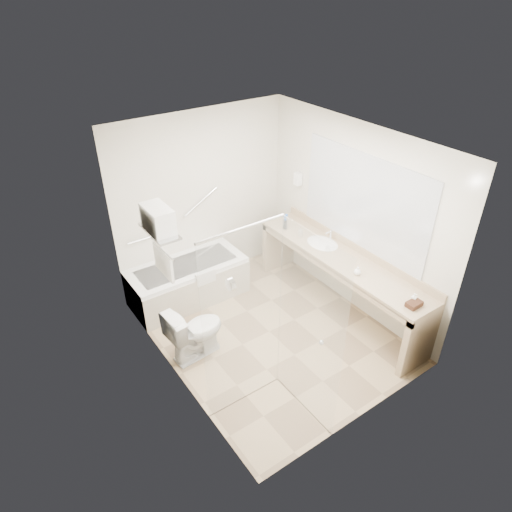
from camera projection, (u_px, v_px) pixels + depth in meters
floor at (269, 332)px, 5.89m from camera, size 3.20×3.20×0.00m
ceiling at (273, 142)px, 4.55m from camera, size 2.60×3.20×0.10m
wall_back at (202, 200)px, 6.33m from camera, size 2.60×0.10×2.50m
wall_front at (377, 325)px, 4.11m from camera, size 2.60×0.10×2.50m
wall_left at (167, 288)px, 4.59m from camera, size 0.10×3.20×2.50m
wall_right at (352, 219)px, 5.85m from camera, size 0.10×3.20×2.50m
bathtub at (188, 281)px, 6.35m from camera, size 1.60×0.73×0.59m
grab_bar_short at (142, 239)px, 6.00m from camera, size 0.40×0.03×0.03m
grab_bar_long at (201, 202)px, 6.27m from camera, size 0.53×0.03×0.33m
shower_enclosure at (275, 326)px, 4.37m from camera, size 0.96×0.91×2.11m
towel_shelf at (159, 226)px, 4.62m from camera, size 0.24×0.55×0.81m
vanity_counter at (340, 270)px, 5.94m from camera, size 0.55×2.70×0.95m
sink at (322, 245)px, 6.13m from camera, size 0.40×0.52×0.14m
faucet at (331, 235)px, 6.14m from camera, size 0.03×0.03×0.14m
mirror at (363, 202)px, 5.58m from camera, size 0.02×2.00×1.20m
hairdryer_unit at (298, 179)px, 6.44m from camera, size 0.08×0.10×0.18m
toilet at (195, 331)px, 5.38m from camera, size 0.74×0.45×0.69m
amenity_basket at (414, 304)px, 4.96m from camera, size 0.18×0.12×0.06m
soap_bottle_a at (414, 300)px, 5.02m from camera, size 0.08×0.12×0.05m
soap_bottle_b at (357, 272)px, 5.46m from camera, size 0.09×0.11×0.09m
water_bottle_left at (285, 224)px, 6.40m from camera, size 0.05×0.05×0.17m
water_bottle_mid at (286, 222)px, 6.40m from camera, size 0.07×0.07×0.22m
water_bottle_right at (285, 222)px, 6.42m from camera, size 0.06×0.06×0.20m
drinking_glass_near at (300, 233)px, 6.26m from camera, size 0.08×0.08×0.09m
drinking_glass_far at (328, 249)px, 5.91m from camera, size 0.08×0.08×0.08m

